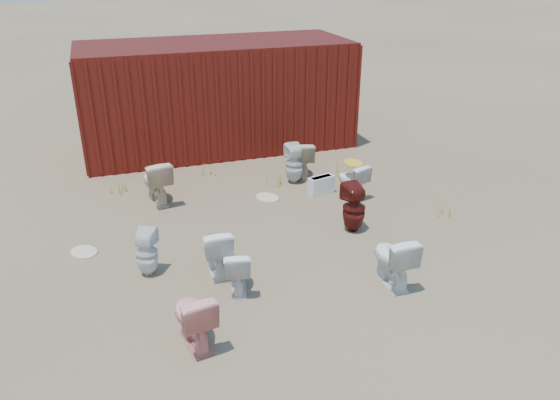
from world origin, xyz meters
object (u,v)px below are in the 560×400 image
object	(u,v)px
toilet_back_beige_right	(302,159)
toilet_back_yellowlid	(352,180)
shipping_container	(217,95)
toilet_front_a	(237,269)
toilet_front_c	(216,250)
toilet_front_e	(393,259)
toilet_back_a	(146,253)
toilet_back_beige_left	(156,181)
toilet_back_e	(294,164)
toilet_front_pink	(193,317)
toilet_front_maroon	(354,208)
loose_tank	(321,185)

from	to	relation	value
toilet_back_beige_right	toilet_back_yellowlid	size ratio (longest dim) A/B	1.15
shipping_container	toilet_front_a	bearing A→B (deg)	-100.26
toilet_front_c	toilet_front_e	xyz separation A→B (m)	(2.25, -1.05, 0.02)
toilet_front_c	toilet_back_a	size ratio (longest dim) A/B	1.05
toilet_front_c	toilet_back_beige_left	distance (m)	2.76
toilet_front_e	toilet_back_e	size ratio (longest dim) A/B	0.97
shipping_container	toilet_front_pink	size ratio (longest dim) A/B	8.04
toilet_back_a	toilet_back_yellowlid	size ratio (longest dim) A/B	1.07
toilet_front_pink	toilet_front_maroon	xyz separation A→B (m)	(3.01, 2.02, 0.04)
loose_tank	toilet_front_e	bearing A→B (deg)	-107.94
toilet_front_a	toilet_front_maroon	size ratio (longest dim) A/B	0.77
toilet_front_c	toilet_back_yellowlid	bearing A→B (deg)	-146.80
toilet_front_e	toilet_back_beige_left	world-z (taller)	toilet_back_beige_left
toilet_back_a	toilet_back_yellowlid	world-z (taller)	toilet_back_a
toilet_back_e	toilet_back_beige_left	bearing A→B (deg)	2.73
loose_tank	toilet_front_maroon	bearing A→B (deg)	-106.11
toilet_front_c	toilet_back_yellowlid	distance (m)	3.49
toilet_back_a	toilet_front_a	bearing A→B (deg)	169.77
toilet_back_yellowlid	loose_tank	world-z (taller)	toilet_back_yellowlid
toilet_back_e	toilet_back_beige_right	bearing A→B (deg)	-135.48
shipping_container	toilet_front_e	distance (m)	6.72
toilet_front_c	toilet_front_e	world-z (taller)	toilet_front_e
shipping_container	toilet_back_yellowlid	world-z (taller)	shipping_container
toilet_back_e	loose_tank	xyz separation A→B (m)	(0.29, -0.70, -0.22)
toilet_back_a	loose_tank	xyz separation A→B (m)	(3.44, 1.85, -0.18)
toilet_front_e	toilet_back_e	xyz separation A→B (m)	(-0.05, 3.86, 0.01)
toilet_front_a	toilet_front_e	distance (m)	2.14
toilet_front_a	toilet_back_beige_right	bearing A→B (deg)	-109.61
toilet_front_maroon	toilet_front_e	size ratio (longest dim) A/B	1.07
toilet_front_c	toilet_back_beige_right	xyz separation A→B (m)	(2.45, 3.06, 0.01)
toilet_front_pink	toilet_back_e	bearing A→B (deg)	-131.94
toilet_front_c	toilet_back_a	distance (m)	0.98
toilet_front_maroon	toilet_back_beige_right	distance (m)	2.50
toilet_back_beige_left	toilet_back_e	bearing A→B (deg)	172.75
toilet_front_pink	toilet_front_c	distance (m)	1.58
toilet_front_pink	toilet_front_c	bearing A→B (deg)	-120.86
toilet_front_e	toilet_back_a	bearing A→B (deg)	-21.93
toilet_back_beige_right	toilet_front_pink	bearing A→B (deg)	67.47
toilet_front_a	toilet_back_beige_left	world-z (taller)	toilet_back_beige_left
toilet_front_e	loose_tank	world-z (taller)	toilet_front_e
toilet_front_e	toilet_back_beige_right	bearing A→B (deg)	-92.45
shipping_container	toilet_back_beige_left	bearing A→B (deg)	-122.28
loose_tank	toilet_front_pink	bearing A→B (deg)	-144.39
toilet_back_e	toilet_front_pink	bearing A→B (deg)	57.53
shipping_container	toilet_back_e	world-z (taller)	shipping_container
toilet_front_pink	toilet_front_a	bearing A→B (deg)	-138.12
toilet_back_beige_left	toilet_back_yellowlid	bearing A→B (deg)	156.31
toilet_front_maroon	toilet_back_a	xyz separation A→B (m)	(-3.37, -0.29, -0.06)
toilet_back_a	loose_tank	bearing A→B (deg)	-127.20
toilet_front_e	toilet_back_a	distance (m)	3.45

